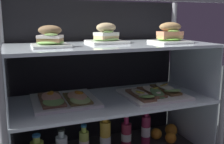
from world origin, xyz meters
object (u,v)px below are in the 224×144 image
open_sandwich_tray_far_right (154,93)px  juice_bottle_front_left_end (146,129)px  open_sandwich_tray_right_of_center (64,99)px  juice_bottle_front_second (84,143)px  plated_roll_sandwich_mid_right (50,39)px  orange_fruit_rolled_forward (156,134)px  plated_roll_sandwich_far_left (106,36)px  orange_fruit_near_left_post (171,138)px  juice_bottle_tucked_behind (126,135)px  plated_roll_sandwich_center (170,35)px  orange_fruit_beside_bottles (171,130)px  juice_bottle_near_post (105,138)px

open_sandwich_tray_far_right → juice_bottle_front_left_end: (-0.00, 0.08, -0.26)m
open_sandwich_tray_right_of_center → juice_bottle_front_second: bearing=10.8°
plated_roll_sandwich_mid_right → orange_fruit_rolled_forward: size_ratio=2.38×
plated_roll_sandwich_mid_right → plated_roll_sandwich_far_left: (0.32, 0.10, 0.00)m
juice_bottle_front_left_end → orange_fruit_rolled_forward: size_ratio=3.22×
plated_roll_sandwich_far_left → open_sandwich_tray_right_of_center: plated_roll_sandwich_far_left is taller
open_sandwich_tray_right_of_center → juice_bottle_front_second: 0.30m
plated_roll_sandwich_far_left → juice_bottle_front_second: 0.63m
open_sandwich_tray_far_right → orange_fruit_near_left_post: bearing=12.8°
orange_fruit_rolled_forward → juice_bottle_front_second: bearing=-175.5°
plated_roll_sandwich_far_left → orange_fruit_near_left_post: size_ratio=2.84×
orange_fruit_rolled_forward → plated_roll_sandwich_mid_right: bearing=-169.8°
plated_roll_sandwich_mid_right → juice_bottle_front_second: size_ratio=0.91×
plated_roll_sandwich_mid_right → juice_bottle_tucked_behind: size_ratio=0.81×
plated_roll_sandwich_center → juice_bottle_front_second: size_ratio=0.97×
juice_bottle_front_second → juice_bottle_front_left_end: juice_bottle_front_left_end is taller
plated_roll_sandwich_far_left → juice_bottle_tucked_behind: size_ratio=0.94×
plated_roll_sandwich_mid_right → plated_roll_sandwich_center: (0.66, -0.02, 0.01)m
plated_roll_sandwich_far_left → orange_fruit_near_left_post: bearing=-8.3°
juice_bottle_front_left_end → orange_fruit_beside_bottles: bearing=11.3°
juice_bottle_near_post → open_sandwich_tray_far_right: bearing=-12.5°
open_sandwich_tray_far_right → orange_fruit_rolled_forward: bearing=50.5°
juice_bottle_front_second → juice_bottle_near_post: juice_bottle_near_post is taller
plated_roll_sandwich_mid_right → juice_bottle_near_post: plated_roll_sandwich_mid_right is taller
juice_bottle_tucked_behind → orange_fruit_beside_bottles: (0.36, 0.05, -0.04)m
juice_bottle_tucked_behind → juice_bottle_front_left_end: bearing=0.8°
juice_bottle_front_left_end → orange_fruit_near_left_post: size_ratio=3.32×
juice_bottle_near_post → orange_fruit_rolled_forward: bearing=8.5°
plated_roll_sandwich_mid_right → juice_bottle_front_second: 0.64m
plated_roll_sandwich_center → juice_bottle_front_second: 0.79m
orange_fruit_near_left_post → juice_bottle_front_second: bearing=175.4°
plated_roll_sandwich_mid_right → orange_fruit_rolled_forward: 0.95m
plated_roll_sandwich_center → open_sandwich_tray_far_right: (-0.08, 0.02, -0.34)m
open_sandwich_tray_far_right → juice_bottle_tucked_behind: open_sandwich_tray_far_right is taller
orange_fruit_near_left_post → plated_roll_sandwich_center: bearing=-143.0°
orange_fruit_beside_bottles → plated_roll_sandwich_mid_right: bearing=-170.9°
plated_roll_sandwich_far_left → juice_bottle_front_left_end: bearing=-3.0°
juice_bottle_near_post → orange_fruit_near_left_post: juice_bottle_near_post is taller
plated_roll_sandwich_mid_right → juice_bottle_near_post: size_ratio=0.70×
juice_bottle_front_second → juice_bottle_near_post: 0.13m
orange_fruit_rolled_forward → juice_bottle_tucked_behind: bearing=-170.6°
juice_bottle_front_second → orange_fruit_rolled_forward: size_ratio=2.61×
juice_bottle_front_second → orange_fruit_near_left_post: juice_bottle_front_second is taller
plated_roll_sandwich_mid_right → open_sandwich_tray_far_right: plated_roll_sandwich_mid_right is taller
open_sandwich_tray_right_of_center → orange_fruit_rolled_forward: size_ratio=4.60×
plated_roll_sandwich_center → juice_bottle_front_left_end: bearing=126.0°
plated_roll_sandwich_center → juice_bottle_near_post: (-0.36, 0.09, -0.60)m
plated_roll_sandwich_mid_right → open_sandwich_tray_right_of_center: (0.07, 0.06, -0.33)m
juice_bottle_front_second → plated_roll_sandwich_center: bearing=-12.3°
plated_roll_sandwich_far_left → juice_bottle_front_left_end: size_ratio=0.86×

